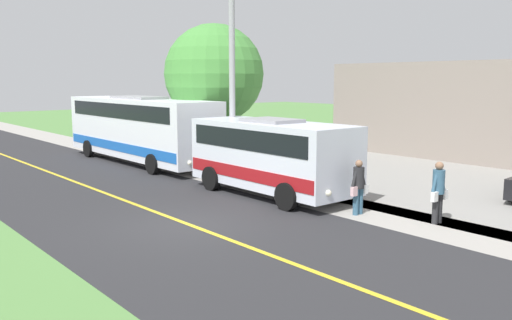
% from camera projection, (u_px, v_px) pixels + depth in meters
% --- Properties ---
extents(ground_plane, '(120.00, 120.00, 0.00)m').
position_uv_depth(ground_plane, '(187.00, 224.00, 15.36)').
color(ground_plane, '#548442').
extents(road_surface, '(8.00, 100.00, 0.01)m').
position_uv_depth(road_surface, '(187.00, 224.00, 15.36)').
color(road_surface, '#28282B').
rests_on(road_surface, ground).
extents(sidewalk, '(2.40, 100.00, 0.01)m').
position_uv_depth(sidewalk, '(313.00, 198.00, 18.67)').
color(sidewalk, '#9E9991').
rests_on(sidewalk, ground).
extents(parking_lot_surface, '(14.00, 36.00, 0.01)m').
position_uv_depth(parking_lot_surface, '(496.00, 185.00, 20.98)').
color(parking_lot_surface, gray).
rests_on(parking_lot_surface, ground).
extents(road_centre_line, '(0.16, 100.00, 0.00)m').
position_uv_depth(road_centre_line, '(187.00, 224.00, 15.36)').
color(road_centre_line, gold).
rests_on(road_centre_line, ground).
extents(shuttle_bus_front, '(2.63, 6.75, 2.74)m').
position_uv_depth(shuttle_bus_front, '(272.00, 153.00, 19.05)').
color(shuttle_bus_front, silver).
rests_on(shuttle_bus_front, ground).
extents(transit_bus_rear, '(2.72, 11.23, 3.29)m').
position_uv_depth(transit_bus_rear, '(139.00, 126.00, 26.55)').
color(transit_bus_rear, white).
rests_on(transit_bus_rear, ground).
extents(pedestrian_with_bags, '(0.72, 0.34, 1.81)m').
position_uv_depth(pedestrian_with_bags, '(438.00, 190.00, 15.32)').
color(pedestrian_with_bags, '#262628').
rests_on(pedestrian_with_bags, ground).
extents(pedestrian_waiting, '(0.72, 0.34, 1.70)m').
position_uv_depth(pedestrian_waiting, '(359.00, 185.00, 16.33)').
color(pedestrian_waiting, '#335972').
rests_on(pedestrian_waiting, ground).
extents(street_light_pole, '(1.97, 0.24, 8.58)m').
position_uv_depth(street_light_pole, '(230.00, 64.00, 21.05)').
color(street_light_pole, '#9E9EA3').
rests_on(street_light_pole, ground).
extents(tree_curbside, '(4.86, 4.86, 6.81)m').
position_uv_depth(tree_curbside, '(214.00, 74.00, 26.16)').
color(tree_curbside, brown).
rests_on(tree_curbside, ground).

